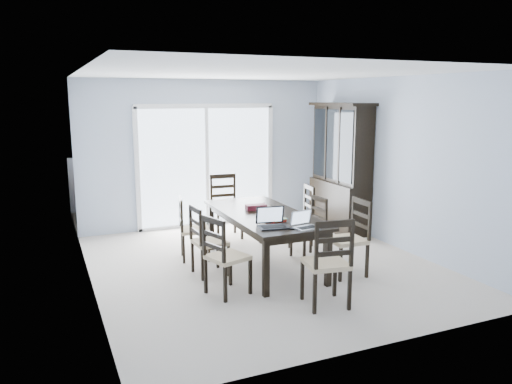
% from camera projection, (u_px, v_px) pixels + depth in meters
% --- Properties ---
extents(floor, '(5.00, 5.00, 0.00)m').
position_uv_depth(floor, '(263.00, 266.00, 6.90)').
color(floor, beige).
rests_on(floor, ground).
extents(ceiling, '(5.00, 5.00, 0.00)m').
position_uv_depth(ceiling, '(264.00, 73.00, 6.41)').
color(ceiling, white).
rests_on(ceiling, back_wall).
extents(back_wall, '(4.50, 0.02, 2.60)m').
position_uv_depth(back_wall, '(206.00, 154.00, 8.91)').
color(back_wall, '#ADBACE').
rests_on(back_wall, floor).
extents(wall_left, '(0.02, 5.00, 2.60)m').
position_uv_depth(wall_left, '(87.00, 184.00, 5.78)').
color(wall_left, '#ADBACE').
rests_on(wall_left, floor).
extents(wall_right, '(0.02, 5.00, 2.60)m').
position_uv_depth(wall_right, '(399.00, 164.00, 7.53)').
color(wall_right, '#ADBACE').
rests_on(wall_right, floor).
extents(balcony, '(4.50, 2.00, 0.10)m').
position_uv_depth(balcony, '(192.00, 215.00, 10.06)').
color(balcony, gray).
rests_on(balcony, ground).
extents(railing, '(4.50, 0.06, 1.10)m').
position_uv_depth(railing, '(179.00, 178.00, 10.85)').
color(railing, '#99999E').
rests_on(railing, balcony).
extents(dining_table, '(1.00, 2.20, 0.75)m').
position_uv_depth(dining_table, '(264.00, 218.00, 6.77)').
color(dining_table, black).
rests_on(dining_table, floor).
extents(china_hutch, '(0.50, 1.38, 2.20)m').
position_uv_depth(china_hutch, '(341.00, 169.00, 8.61)').
color(china_hutch, black).
rests_on(china_hutch, floor).
extents(sliding_door, '(2.52, 0.05, 2.18)m').
position_uv_depth(sliding_door, '(207.00, 166.00, 8.93)').
color(sliding_door, silver).
rests_on(sliding_door, floor).
extents(chair_left_near, '(0.54, 0.53, 1.10)m').
position_uv_depth(chair_left_near, '(221.00, 248.00, 5.75)').
color(chair_left_near, black).
rests_on(chair_left_near, floor).
extents(chair_left_mid, '(0.44, 0.43, 1.07)m').
position_uv_depth(chair_left_mid, '(203.00, 233.00, 6.43)').
color(chair_left_mid, black).
rests_on(chair_left_mid, floor).
extents(chair_left_far, '(0.47, 0.46, 1.05)m').
position_uv_depth(chair_left_far, '(188.00, 222.00, 7.08)').
color(chair_left_far, black).
rests_on(chair_left_far, floor).
extents(chair_right_near, '(0.46, 0.45, 1.15)m').
position_uv_depth(chair_right_near, '(353.00, 229.00, 6.47)').
color(chair_right_near, black).
rests_on(chair_right_near, floor).
extents(chair_right_mid, '(0.42, 0.41, 1.02)m').
position_uv_depth(chair_right_mid, '(313.00, 221.00, 7.18)').
color(chair_right_mid, black).
rests_on(chair_right_mid, floor).
extents(chair_right_far, '(0.47, 0.46, 1.08)m').
position_uv_depth(chair_right_far, '(303.00, 208.00, 7.85)').
color(chair_right_far, black).
rests_on(chair_right_far, floor).
extents(chair_end_near, '(0.51, 0.52, 1.18)m').
position_uv_depth(chair_end_near, '(330.00, 254.00, 5.39)').
color(chair_end_near, black).
rests_on(chair_end_near, floor).
extents(chair_end_far, '(0.48, 0.49, 1.19)m').
position_uv_depth(chair_end_far, '(225.00, 199.00, 8.28)').
color(chair_end_far, black).
rests_on(chair_end_far, floor).
extents(laptop_dark, '(0.39, 0.30, 0.24)m').
position_uv_depth(laptop_dark, '(273.00, 223.00, 5.97)').
color(laptop_dark, black).
rests_on(laptop_dark, dining_table).
extents(laptop_silver, '(0.32, 0.25, 0.20)m').
position_uv_depth(laptop_silver, '(307.00, 224.00, 5.95)').
color(laptop_silver, '#BBBBBE').
rests_on(laptop_silver, dining_table).
extents(book_stack, '(0.29, 0.26, 0.04)m').
position_uv_depth(book_stack, '(276.00, 220.00, 6.27)').
color(book_stack, maroon).
rests_on(book_stack, dining_table).
extents(cell_phone, '(0.13, 0.11, 0.01)m').
position_uv_depth(cell_phone, '(289.00, 229.00, 5.92)').
color(cell_phone, black).
rests_on(cell_phone, dining_table).
extents(game_box, '(0.30, 0.17, 0.07)m').
position_uv_depth(game_box, '(256.00, 207.00, 6.95)').
color(game_box, '#4E0F1F').
rests_on(game_box, dining_table).
extents(hot_tub, '(2.05, 1.86, 0.99)m').
position_uv_depth(hot_tub, '(150.00, 192.00, 9.60)').
color(hot_tub, maroon).
rests_on(hot_tub, balcony).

